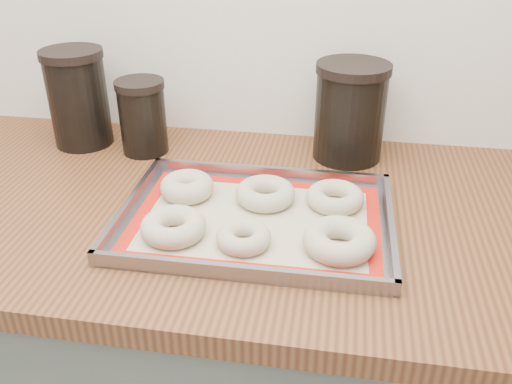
% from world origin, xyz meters
% --- Properties ---
extents(cabinet, '(3.00, 0.65, 0.86)m').
position_xyz_m(cabinet, '(0.00, 1.68, 0.43)').
color(cabinet, slate).
rests_on(cabinet, floor).
extents(countertop, '(3.06, 0.68, 0.04)m').
position_xyz_m(countertop, '(0.00, 1.68, 0.88)').
color(countertop, brown).
rests_on(countertop, cabinet).
extents(baking_tray, '(0.46, 0.33, 0.03)m').
position_xyz_m(baking_tray, '(0.10, 1.61, 0.91)').
color(baking_tray, gray).
rests_on(baking_tray, countertop).
extents(baking_mat, '(0.42, 0.29, 0.00)m').
position_xyz_m(baking_mat, '(0.10, 1.61, 0.90)').
color(baking_mat, '#C6B793').
rests_on(baking_mat, baking_tray).
extents(bagel_front_left, '(0.12, 0.12, 0.04)m').
position_xyz_m(bagel_front_left, '(-0.03, 1.54, 0.92)').
color(bagel_front_left, '#C1B495').
rests_on(bagel_front_left, baking_mat).
extents(bagel_front_mid, '(0.09, 0.09, 0.03)m').
position_xyz_m(bagel_front_mid, '(0.09, 1.54, 0.92)').
color(bagel_front_mid, '#C1B495').
rests_on(bagel_front_mid, baking_mat).
extents(bagel_front_right, '(0.13, 0.13, 0.04)m').
position_xyz_m(bagel_front_right, '(0.24, 1.55, 0.92)').
color(bagel_front_right, '#C1B495').
rests_on(bagel_front_right, baking_mat).
extents(bagel_back_left, '(0.12, 0.12, 0.04)m').
position_xyz_m(bagel_back_left, '(-0.04, 1.67, 0.92)').
color(bagel_back_left, '#C1B495').
rests_on(bagel_back_left, baking_mat).
extents(bagel_back_mid, '(0.12, 0.12, 0.03)m').
position_xyz_m(bagel_back_mid, '(0.10, 1.68, 0.92)').
color(bagel_back_mid, '#C1B495').
rests_on(bagel_back_mid, baking_mat).
extents(bagel_back_right, '(0.11, 0.11, 0.03)m').
position_xyz_m(bagel_back_right, '(0.23, 1.69, 0.92)').
color(bagel_back_right, '#C1B495').
rests_on(bagel_back_right, baking_mat).
extents(canister_left, '(0.13, 0.13, 0.21)m').
position_xyz_m(canister_left, '(-0.34, 1.88, 1.01)').
color(canister_left, black).
rests_on(canister_left, countertop).
extents(canister_mid, '(0.10, 0.10, 0.16)m').
position_xyz_m(canister_mid, '(-0.19, 1.86, 0.98)').
color(canister_mid, black).
rests_on(canister_mid, countertop).
extents(canister_right, '(0.15, 0.15, 0.20)m').
position_xyz_m(canister_right, '(0.24, 1.90, 1.00)').
color(canister_right, black).
rests_on(canister_right, countertop).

